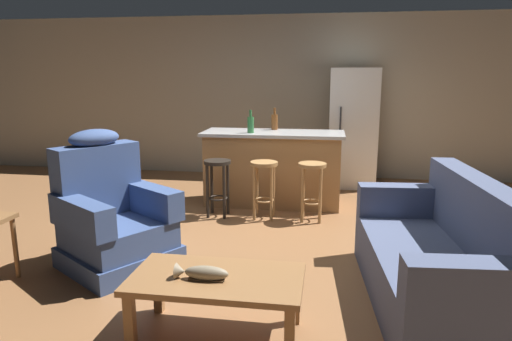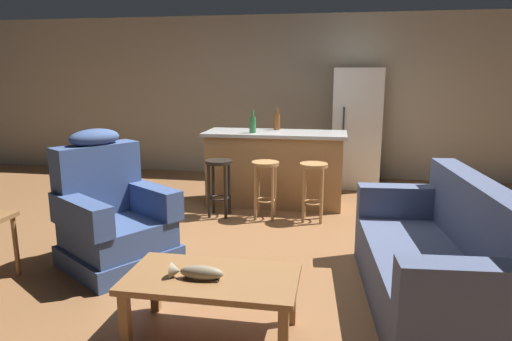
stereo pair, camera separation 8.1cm
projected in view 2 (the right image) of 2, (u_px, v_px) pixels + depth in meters
The scene contains 13 objects.
ground_plane at pixel (257, 239), 4.72m from camera, with size 12.00×12.00×0.00m.
back_wall at pixel (290, 97), 7.45m from camera, with size 12.00×0.05×2.60m.
coffee_table at pixel (212, 284), 2.91m from camera, with size 1.10×0.60×0.42m.
fish_figurine at pixel (196, 272), 2.85m from camera, with size 0.34×0.10×0.10m.
couch at pixel (439, 263), 3.30m from camera, with size 0.98×1.96×0.94m.
recliner_near_lamp at pixel (112, 218), 4.06m from camera, with size 1.17×1.17×1.20m.
kitchen_island at pixel (275, 168), 5.92m from camera, with size 1.80×0.70×0.95m.
bar_stool_left at pixel (219, 177), 5.41m from camera, with size 0.32×0.32×0.68m.
bar_stool_middle at pixel (265, 179), 5.32m from camera, with size 0.32×0.32×0.68m.
bar_stool_right at pixel (313, 181), 5.22m from camera, with size 0.32×0.32×0.68m.
refrigerator at pixel (356, 128), 6.81m from camera, with size 0.70×0.69×1.76m.
bottle_tall_green at pixel (253, 124), 5.70m from camera, with size 0.08×0.08×0.29m.
bottle_short_amber at pixel (277, 121), 6.01m from camera, with size 0.08×0.08×0.29m.
Camera 2 is at (0.77, -4.40, 1.68)m, focal length 32.00 mm.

